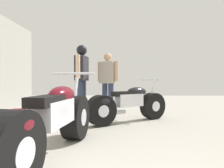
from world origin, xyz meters
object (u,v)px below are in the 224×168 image
(mechanic_in_blue, at_px, (108,79))
(mechanic_with_helmet, at_px, (82,72))
(motorcycle_maroon_cruiser, at_px, (52,123))
(motorcycle_black_naked, at_px, (128,104))

(mechanic_in_blue, bearing_deg, mechanic_with_helmet, -167.39)
(motorcycle_maroon_cruiser, bearing_deg, mechanic_with_helmet, 94.61)
(motorcycle_black_naked, bearing_deg, mechanic_in_blue, 108.31)
(mechanic_in_blue, height_order, mechanic_with_helmet, mechanic_with_helmet)
(mechanic_in_blue, bearing_deg, motorcycle_black_naked, -71.69)
(motorcycle_maroon_cruiser, height_order, motorcycle_black_naked, motorcycle_maroon_cruiser)
(motorcycle_maroon_cruiser, distance_m, motorcycle_black_naked, 2.06)
(motorcycle_maroon_cruiser, xyz_separation_m, mechanic_in_blue, (0.44, 3.24, 0.51))
(motorcycle_black_naked, relative_size, mechanic_in_blue, 1.05)
(motorcycle_maroon_cruiser, xyz_separation_m, mechanic_with_helmet, (-0.25, 3.08, 0.68))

